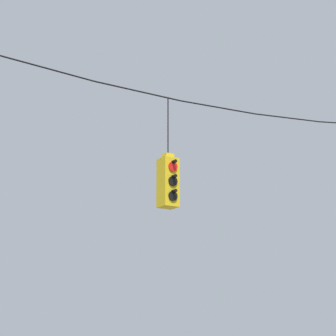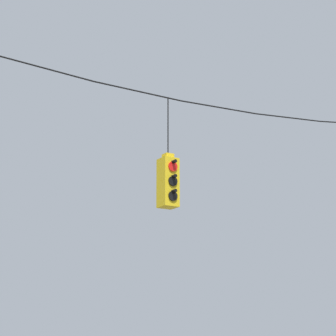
{
  "view_description": "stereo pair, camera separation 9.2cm",
  "coord_description": "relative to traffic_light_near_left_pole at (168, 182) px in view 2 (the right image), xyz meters",
  "views": [
    {
      "loc": [
        -6.09,
        -10.85,
        1.77
      ],
      "look_at": [
        0.68,
        -0.07,
        5.14
      ],
      "focal_mm": 70.0,
      "sensor_mm": 36.0,
      "label": 1
    },
    {
      "loc": [
        -6.01,
        -10.9,
        1.77
      ],
      "look_at": [
        0.68,
        -0.07,
        5.14
      ],
      "focal_mm": 70.0,
      "sensor_mm": 36.0,
      "label": 2
    }
  ],
  "objects": [
    {
      "name": "span_wire",
      "position": [
        -0.68,
        0.01,
        1.97
      ],
      "size": [
        14.04,
        0.03,
        0.56
      ],
      "color": "black"
    },
    {
      "name": "traffic_light_near_left_pole",
      "position": [
        0.0,
        0.0,
        0.0
      ],
      "size": [
        0.34,
        0.46,
        2.31
      ],
      "color": "yellow"
    }
  ]
}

